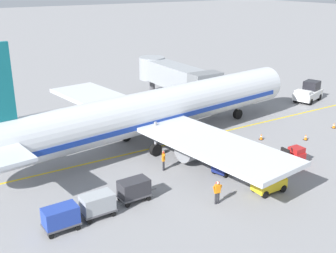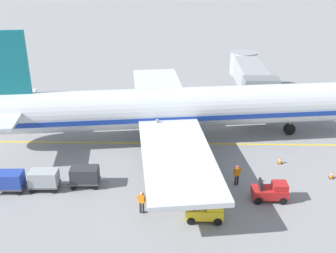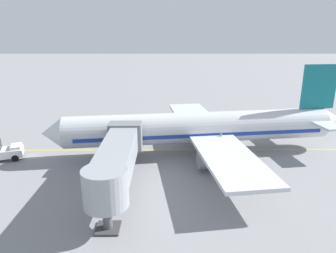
# 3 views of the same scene
# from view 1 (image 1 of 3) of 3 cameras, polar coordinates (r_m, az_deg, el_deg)

# --- Properties ---
(ground_plane) EXTENTS (400.00, 400.00, 0.00)m
(ground_plane) POSITION_cam_1_polar(r_m,az_deg,el_deg) (38.87, -1.32, -2.76)
(ground_plane) COLOR gray
(gate_lead_in_line) EXTENTS (0.24, 80.00, 0.01)m
(gate_lead_in_line) POSITION_cam_1_polar(r_m,az_deg,el_deg) (38.86, -1.32, -2.75)
(gate_lead_in_line) COLOR gold
(gate_lead_in_line) RESTS_ON ground
(parked_airliner) EXTENTS (30.42, 37.33, 10.63)m
(parked_airliner) POSITION_cam_1_polar(r_m,az_deg,el_deg) (38.59, -1.80, 2.10)
(parked_airliner) COLOR silver
(parked_airliner) RESTS_ON ground
(jet_bridge) EXTENTS (14.24, 3.50, 4.98)m
(jet_bridge) POSITION_cam_1_polar(r_m,az_deg,el_deg) (51.22, 0.95, 6.80)
(jet_bridge) COLOR #93999E
(jet_bridge) RESTS_ON ground
(pushback_tractor) EXTENTS (3.47, 4.87, 2.40)m
(pushback_tractor) POSITION_cam_1_polar(r_m,az_deg,el_deg) (55.85, 18.40, 4.38)
(pushback_tractor) COLOR silver
(pushback_tractor) RESTS_ON ground
(baggage_tug_lead) EXTENTS (1.90, 2.74, 1.62)m
(baggage_tug_lead) POSITION_cam_1_polar(r_m,az_deg,el_deg) (34.12, 7.98, -4.94)
(baggage_tug_lead) COLOR navy
(baggage_tug_lead) RESTS_ON ground
(baggage_tug_trailing) EXTENTS (1.30, 2.51, 1.62)m
(baggage_tug_trailing) POSITION_cam_1_polar(r_m,az_deg,el_deg) (36.42, 16.24, -3.95)
(baggage_tug_trailing) COLOR #B21E1E
(baggage_tug_trailing) RESTS_ON ground
(baggage_tug_spare) EXTENTS (1.32, 2.52, 1.62)m
(baggage_tug_spare) POSITION_cam_1_polar(r_m,az_deg,el_deg) (31.63, 13.60, -7.38)
(baggage_tug_spare) COLOR gold
(baggage_tug_spare) RESTS_ON ground
(baggage_cart_front) EXTENTS (1.36, 2.92, 1.58)m
(baggage_cart_front) POSITION_cam_1_polar(r_m,az_deg,el_deg) (29.58, -4.60, -8.31)
(baggage_cart_front) COLOR #4C4C51
(baggage_cart_front) RESTS_ON ground
(baggage_cart_second_in_train) EXTENTS (1.36, 2.92, 1.58)m
(baggage_cart_second_in_train) POSITION_cam_1_polar(r_m,az_deg,el_deg) (28.06, -9.47, -10.19)
(baggage_cart_second_in_train) COLOR #4C4C51
(baggage_cart_second_in_train) RESTS_ON ground
(baggage_cart_third_in_train) EXTENTS (1.36, 2.92, 1.58)m
(baggage_cart_third_in_train) POSITION_cam_1_polar(r_m,az_deg,el_deg) (27.12, -14.26, -11.69)
(baggage_cart_third_in_train) COLOR #4C4C51
(baggage_cart_third_in_train) RESTS_ON ground
(ground_crew_wing_walker) EXTENTS (0.36, 0.71, 1.69)m
(ground_crew_wing_walker) POSITION_cam_1_polar(r_m,az_deg,el_deg) (36.11, 11.62, -3.33)
(ground_crew_wing_walker) COLOR #232328
(ground_crew_wing_walker) RESTS_ON ground
(ground_crew_loader) EXTENTS (0.63, 0.50, 1.69)m
(ground_crew_loader) POSITION_cam_1_polar(r_m,az_deg,el_deg) (33.95, -0.61, -4.42)
(ground_crew_loader) COLOR #232328
(ground_crew_loader) RESTS_ON ground
(ground_crew_marshaller) EXTENTS (0.29, 0.73, 1.69)m
(ground_crew_marshaller) POSITION_cam_1_polar(r_m,az_deg,el_deg) (29.32, 6.66, -8.65)
(ground_crew_marshaller) COLOR #232328
(ground_crew_marshaller) RESTS_ON ground
(safety_cone_nose_left) EXTENTS (0.36, 0.36, 0.59)m
(safety_cone_nose_left) POSITION_cam_1_polar(r_m,az_deg,el_deg) (46.74, 21.44, 0.13)
(safety_cone_nose_left) COLOR black
(safety_cone_nose_left) RESTS_ON ground
(safety_cone_nose_right) EXTENTS (0.36, 0.36, 0.59)m
(safety_cone_nose_right) POSITION_cam_1_polar(r_m,az_deg,el_deg) (41.43, 12.45, -1.36)
(safety_cone_nose_right) COLOR black
(safety_cone_nose_right) RESTS_ON ground
(safety_cone_wing_tip) EXTENTS (0.36, 0.36, 0.59)m
(safety_cone_wing_tip) POSITION_cam_1_polar(r_m,az_deg,el_deg) (42.45, 18.06, -1.38)
(safety_cone_wing_tip) COLOR black
(safety_cone_wing_tip) RESTS_ON ground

